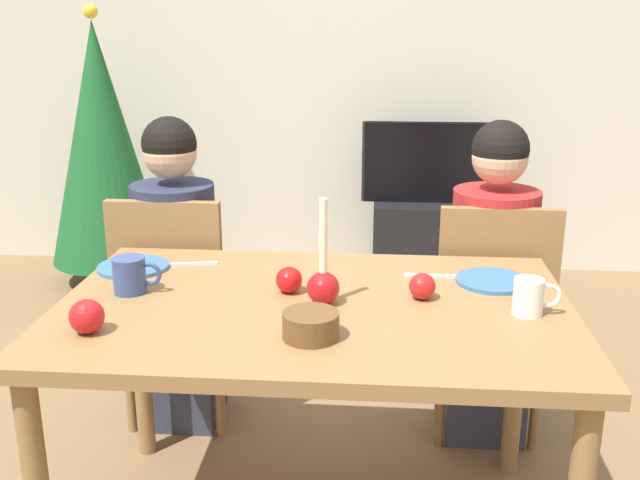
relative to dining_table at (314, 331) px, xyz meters
name	(u,v)px	position (x,y,z in m)	size (l,w,h in m)	color
back_wall	(354,54)	(0.00, 2.60, 0.63)	(6.40, 0.10, 2.60)	beige
dining_table	(314,331)	(0.00, 0.00, 0.00)	(1.40, 0.90, 0.75)	olive
chair_left	(176,297)	(-0.57, 0.61, -0.15)	(0.40, 0.40, 0.90)	olive
chair_right	(491,307)	(0.58, 0.61, -0.15)	(0.40, 0.40, 0.90)	olive
person_left_child	(177,280)	(-0.57, 0.64, -0.10)	(0.30, 0.30, 1.17)	#33384C
person_right_child	(490,289)	(0.58, 0.64, -0.10)	(0.30, 0.30, 1.17)	#33384C
tv_stand	(427,241)	(0.46, 2.30, -0.43)	(0.64, 0.40, 0.48)	black
tv	(431,163)	(0.46, 2.30, 0.04)	(0.79, 0.05, 0.46)	black
christmas_tree	(102,144)	(-1.40, 2.13, 0.15)	(0.66, 0.66, 1.58)	brown
candle_centerpiece	(323,281)	(0.03, 0.00, 0.15)	(0.09, 0.09, 0.29)	red
plate_left	(133,267)	(-0.59, 0.24, 0.09)	(0.22, 0.22, 0.01)	teal
plate_right	(493,281)	(0.51, 0.20, 0.09)	(0.22, 0.22, 0.01)	teal
mug_left	(131,275)	(-0.52, 0.04, 0.13)	(0.14, 0.09, 0.10)	#33477F
mug_right	(530,297)	(0.57, -0.03, 0.13)	(0.12, 0.08, 0.10)	white
fork_left	(189,264)	(-0.42, 0.29, 0.09)	(0.18, 0.01, 0.01)	silver
fork_right	(434,276)	(0.34, 0.24, 0.09)	(0.18, 0.01, 0.01)	silver
bowl_walnuts	(311,325)	(0.01, -0.22, 0.12)	(0.14, 0.14, 0.07)	brown
apple_near_candle	(289,280)	(-0.08, 0.08, 0.12)	(0.08, 0.08, 0.08)	red
apple_by_left_plate	(87,316)	(-0.54, -0.24, 0.13)	(0.09, 0.09, 0.09)	red
apple_by_right_mug	(422,286)	(0.29, 0.06, 0.12)	(0.07, 0.07, 0.07)	red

